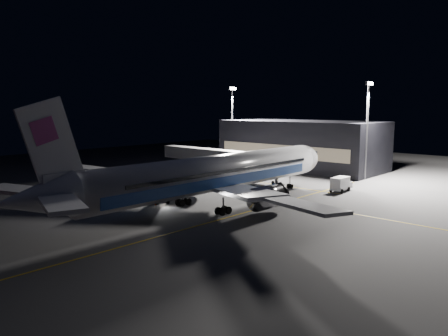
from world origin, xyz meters
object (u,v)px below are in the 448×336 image
at_px(service_truck, 341,184).
at_px(safety_cone_b, 158,195).
at_px(airliner, 211,175).
at_px(safety_cone_c, 175,195).
at_px(jet_bridge, 225,157).
at_px(baggage_tug, 161,199).
at_px(safety_cone_a, 156,203).
at_px(floodlight_mast_south, 367,122).
at_px(floodlight_mast_north, 232,118).

relative_size(service_truck, safety_cone_b, 9.05).
distance_m(airliner, safety_cone_c, 11.62).
relative_size(jet_bridge, baggage_tug, 12.04).
height_order(baggage_tug, safety_cone_a, baggage_tug).
bearing_deg(service_truck, airliner, 158.97).
xyz_separation_m(airliner, service_truck, (25.53, -8.60, -3.71)).
xyz_separation_m(floodlight_mast_south, safety_cone_a, (-45.80, 13.71, -12.09)).
relative_size(floodlight_mast_north, service_truck, 3.83).
bearing_deg(jet_bridge, service_truck, -84.75).
height_order(floodlight_mast_north, baggage_tug, floodlight_mast_north).
distance_m(service_truck, safety_cone_c, 30.54).
height_order(airliner, jet_bridge, airliner).
bearing_deg(safety_cone_a, safety_cone_b, 47.66).
bearing_deg(floodlight_mast_north, baggage_tug, -151.70).
bearing_deg(floodlight_mast_south, safety_cone_a, 163.34).
height_order(airliner, safety_cone_a, airliner).
bearing_deg(service_truck, floodlight_mast_north, 66.64).
distance_m(service_truck, baggage_tug, 33.43).
relative_size(jet_bridge, floodlight_mast_north, 1.66).
xyz_separation_m(safety_cone_a, safety_cone_c, (6.40, 2.74, 0.05)).
xyz_separation_m(airliner, floodlight_mast_north, (41.08, 31.99, 7.21)).
bearing_deg(safety_cone_b, jet_bridge, 12.83).
relative_size(jet_bridge, safety_cone_a, 60.13).
xyz_separation_m(jet_bridge, safety_cone_c, (-21.40, -7.62, -4.24)).
bearing_deg(airliner, safety_cone_a, 121.53).
distance_m(service_truck, safety_cone_a, 34.38).
xyz_separation_m(airliner, floodlight_mast_south, (41.08, -6.01, 7.21)).
bearing_deg(jet_bridge, baggage_tug, -159.26).
height_order(service_truck, baggage_tug, service_truck).
bearing_deg(floodlight_mast_south, safety_cone_b, 155.46).
relative_size(jet_bridge, floodlight_mast_south, 1.66).
relative_size(floodlight_mast_north, safety_cone_a, 36.18).
distance_m(airliner, jet_bridge, 29.31).
xyz_separation_m(baggage_tug, safety_cone_a, (-1.23, -0.30, -0.50)).
bearing_deg(floodlight_mast_north, service_truck, -110.96).
bearing_deg(service_truck, jet_bridge, 92.85).
height_order(airliner, safety_cone_b, airliner).
bearing_deg(jet_bridge, floodlight_mast_north, 37.74).
relative_size(floodlight_mast_north, safety_cone_c, 30.37).
xyz_separation_m(baggage_tug, safety_cone_c, (5.16, 2.44, -0.45)).
height_order(floodlight_mast_north, safety_cone_a, floodlight_mast_north).
distance_m(airliner, baggage_tug, 9.76).
bearing_deg(baggage_tug, safety_cone_b, 74.98).
xyz_separation_m(baggage_tug, safety_cone_b, (3.40, 4.78, -0.49)).
bearing_deg(safety_cone_b, baggage_tug, -125.38).
height_order(safety_cone_a, safety_cone_c, safety_cone_c).
relative_size(floodlight_mast_south, safety_cone_c, 30.37).
xyz_separation_m(jet_bridge, baggage_tug, (-26.56, -10.06, -3.79)).
height_order(jet_bridge, floodlight_mast_north, floodlight_mast_north).
height_order(floodlight_mast_south, baggage_tug, floodlight_mast_south).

